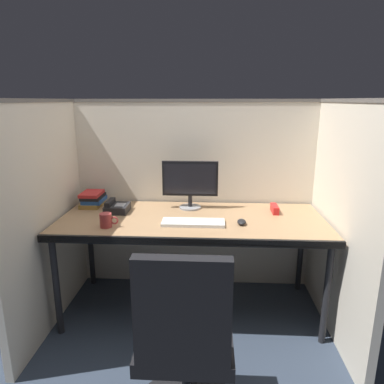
{
  "coord_description": "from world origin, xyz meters",
  "views": [
    {
      "loc": [
        0.14,
        -2.09,
        1.56
      ],
      "look_at": [
        0.0,
        0.35,
        0.92
      ],
      "focal_mm": 32.66,
      "sensor_mm": 36.0,
      "label": 1
    }
  ],
  "objects_px": {
    "office_chair": "(185,364)",
    "monitor_center": "(190,181)",
    "computer_mouse": "(242,222)",
    "red_stapler": "(275,209)",
    "book_stack": "(93,199)",
    "coffee_mug": "(106,220)",
    "desk": "(192,225)",
    "keyboard_main": "(193,223)",
    "desk_phone": "(117,207)"
  },
  "relations": [
    {
      "from": "desk",
      "to": "desk_phone",
      "type": "distance_m",
      "value": 0.6
    },
    {
      "from": "desk",
      "to": "book_stack",
      "type": "distance_m",
      "value": 0.86
    },
    {
      "from": "office_chair",
      "to": "book_stack",
      "type": "xyz_separation_m",
      "value": [
        -0.84,
        1.27,
        0.43
      ]
    },
    {
      "from": "monitor_center",
      "to": "red_stapler",
      "type": "bearing_deg",
      "value": -6.32
    },
    {
      "from": "office_chair",
      "to": "red_stapler",
      "type": "relative_size",
      "value": 6.5
    },
    {
      "from": "office_chair",
      "to": "red_stapler",
      "type": "height_order",
      "value": "office_chair"
    },
    {
      "from": "red_stapler",
      "to": "monitor_center",
      "type": "bearing_deg",
      "value": 173.68
    },
    {
      "from": "coffee_mug",
      "to": "keyboard_main",
      "type": "bearing_deg",
      "value": 8.8
    },
    {
      "from": "desk_phone",
      "to": "monitor_center",
      "type": "bearing_deg",
      "value": 12.33
    },
    {
      "from": "computer_mouse",
      "to": "desk_phone",
      "type": "xyz_separation_m",
      "value": [
        -0.93,
        0.23,
        0.02
      ]
    },
    {
      "from": "desk",
      "to": "red_stapler",
      "type": "distance_m",
      "value": 0.65
    },
    {
      "from": "office_chair",
      "to": "monitor_center",
      "type": "bearing_deg",
      "value": 90.68
    },
    {
      "from": "coffee_mug",
      "to": "computer_mouse",
      "type": "bearing_deg",
      "value": 6.49
    },
    {
      "from": "computer_mouse",
      "to": "red_stapler",
      "type": "height_order",
      "value": "red_stapler"
    },
    {
      "from": "monitor_center",
      "to": "coffee_mug",
      "type": "relative_size",
      "value": 3.41
    },
    {
      "from": "desk_phone",
      "to": "coffee_mug",
      "type": "relative_size",
      "value": 1.51
    },
    {
      "from": "desk_phone",
      "to": "red_stapler",
      "type": "xyz_separation_m",
      "value": [
        1.2,
        0.05,
        -0.01
      ]
    },
    {
      "from": "keyboard_main",
      "to": "book_stack",
      "type": "xyz_separation_m",
      "value": [
        -0.83,
        0.38,
        0.05
      ]
    },
    {
      "from": "computer_mouse",
      "to": "desk_phone",
      "type": "bearing_deg",
      "value": 166.11
    },
    {
      "from": "monitor_center",
      "to": "keyboard_main",
      "type": "height_order",
      "value": "monitor_center"
    },
    {
      "from": "computer_mouse",
      "to": "book_stack",
      "type": "xyz_separation_m",
      "value": [
        -1.16,
        0.37,
        0.04
      ]
    },
    {
      "from": "monitor_center",
      "to": "keyboard_main",
      "type": "xyz_separation_m",
      "value": [
        0.04,
        -0.36,
        -0.2
      ]
    },
    {
      "from": "book_stack",
      "to": "red_stapler",
      "type": "bearing_deg",
      "value": -3.51
    },
    {
      "from": "desk",
      "to": "red_stapler",
      "type": "relative_size",
      "value": 12.67
    },
    {
      "from": "book_stack",
      "to": "desk",
      "type": "bearing_deg",
      "value": -17.97
    },
    {
      "from": "monitor_center",
      "to": "book_stack",
      "type": "distance_m",
      "value": 0.8
    },
    {
      "from": "desk",
      "to": "coffee_mug",
      "type": "height_order",
      "value": "coffee_mug"
    },
    {
      "from": "desk",
      "to": "keyboard_main",
      "type": "height_order",
      "value": "keyboard_main"
    },
    {
      "from": "keyboard_main",
      "to": "desk_phone",
      "type": "bearing_deg",
      "value": 157.78
    },
    {
      "from": "keyboard_main",
      "to": "coffee_mug",
      "type": "xyz_separation_m",
      "value": [
        -0.58,
        -0.09,
        0.04
      ]
    },
    {
      "from": "red_stapler",
      "to": "coffee_mug",
      "type": "relative_size",
      "value": 1.19
    },
    {
      "from": "desk",
      "to": "red_stapler",
      "type": "bearing_deg",
      "value": 15.7
    },
    {
      "from": "office_chair",
      "to": "book_stack",
      "type": "relative_size",
      "value": 4.47
    },
    {
      "from": "red_stapler",
      "to": "keyboard_main",
      "type": "bearing_deg",
      "value": -154.02
    },
    {
      "from": "office_chair",
      "to": "keyboard_main",
      "type": "distance_m",
      "value": 0.97
    },
    {
      "from": "book_stack",
      "to": "desk_phone",
      "type": "xyz_separation_m",
      "value": [
        0.23,
        -0.14,
        -0.02
      ]
    },
    {
      "from": "desk",
      "to": "monitor_center",
      "type": "height_order",
      "value": "monitor_center"
    },
    {
      "from": "office_chair",
      "to": "monitor_center",
      "type": "distance_m",
      "value": 1.38
    },
    {
      "from": "office_chair",
      "to": "monitor_center",
      "type": "xyz_separation_m",
      "value": [
        -0.05,
        1.25,
        0.59
      ]
    },
    {
      "from": "monitor_center",
      "to": "red_stapler",
      "type": "distance_m",
      "value": 0.68
    },
    {
      "from": "office_chair",
      "to": "coffee_mug",
      "type": "distance_m",
      "value": 1.08
    },
    {
      "from": "monitor_center",
      "to": "coffee_mug",
      "type": "distance_m",
      "value": 0.72
    },
    {
      "from": "desk",
      "to": "monitor_center",
      "type": "xyz_separation_m",
      "value": [
        -0.02,
        0.25,
        0.27
      ]
    },
    {
      "from": "monitor_center",
      "to": "book_stack",
      "type": "xyz_separation_m",
      "value": [
        -0.78,
        0.02,
        -0.16
      ]
    },
    {
      "from": "office_chair",
      "to": "monitor_center",
      "type": "relative_size",
      "value": 2.27
    },
    {
      "from": "computer_mouse",
      "to": "red_stapler",
      "type": "xyz_separation_m",
      "value": [
        0.27,
        0.28,
        0.01
      ]
    },
    {
      "from": "red_stapler",
      "to": "book_stack",
      "type": "bearing_deg",
      "value": 176.49
    },
    {
      "from": "keyboard_main",
      "to": "coffee_mug",
      "type": "bearing_deg",
      "value": -171.2
    },
    {
      "from": "book_stack",
      "to": "coffee_mug",
      "type": "height_order",
      "value": "book_stack"
    },
    {
      "from": "coffee_mug",
      "to": "red_stapler",
      "type": "bearing_deg",
      "value": 17.98
    }
  ]
}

